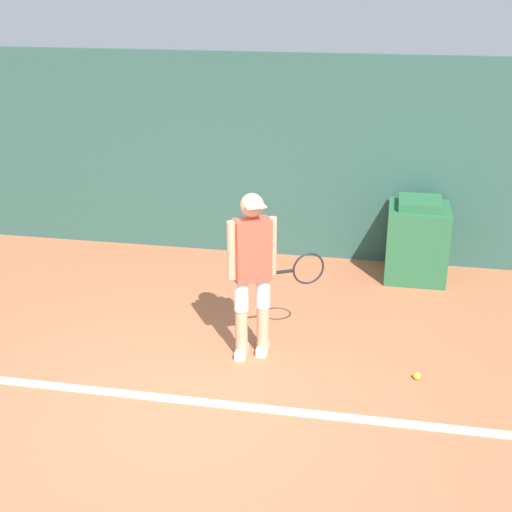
{
  "coord_description": "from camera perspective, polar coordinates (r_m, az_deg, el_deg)",
  "views": [
    {
      "loc": [
        1.6,
        -5.0,
        3.54
      ],
      "look_at": [
        0.41,
        1.29,
        0.97
      ],
      "focal_mm": 50.0,
      "sensor_mm": 36.0,
      "label": 1
    }
  ],
  "objects": [
    {
      "name": "ground_plane",
      "position": [
        6.33,
        -5.97,
        -12.26
      ],
      "size": [
        24.0,
        24.0,
        0.0
      ],
      "primitive_type": "plane",
      "color": "#B76642"
    },
    {
      "name": "back_wall",
      "position": [
        9.26,
        0.46,
        7.94
      ],
      "size": [
        24.0,
        0.1,
        2.62
      ],
      "color": "#2D564C",
      "rests_on": "ground_plane"
    },
    {
      "name": "court_baseline",
      "position": [
        6.46,
        -5.55,
        -11.42
      ],
      "size": [
        21.6,
        0.1,
        0.01
      ],
      "color": "white",
      "rests_on": "ground_plane"
    },
    {
      "name": "tennis_player",
      "position": [
        6.74,
        -0.2,
        -0.98
      ],
      "size": [
        0.87,
        0.55,
        1.66
      ],
      "rotation": [
        0.0,
        0.0,
        0.5
      ],
      "color": "tan",
      "rests_on": "ground_plane"
    },
    {
      "name": "tennis_ball",
      "position": [
        6.89,
        12.76,
        -9.35
      ],
      "size": [
        0.07,
        0.07,
        0.07
      ],
      "color": "#D1E533",
      "rests_on": "ground_plane"
    },
    {
      "name": "covered_chair",
      "position": [
        8.92,
        12.75,
        1.24
      ],
      "size": [
        0.73,
        0.75,
        1.01
      ],
      "color": "#28663D",
      "rests_on": "ground_plane"
    }
  ]
}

